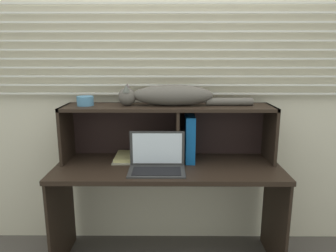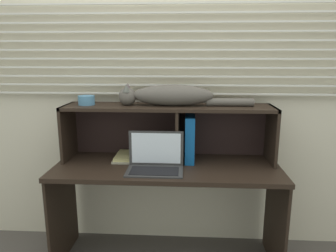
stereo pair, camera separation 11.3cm
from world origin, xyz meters
TOP-DOWN VIEW (x-y plane):
  - back_panel_with_blinds at (0.00, 0.55)m, footprint 4.40×0.08m
  - desk at (0.00, 0.23)m, footprint 1.49×0.55m
  - hutch_shelf_unit at (0.01, 0.38)m, footprint 1.42×0.30m
  - cat at (0.01, 0.35)m, footprint 0.90×0.15m
  - laptop at (-0.07, 0.15)m, footprint 0.35×0.21m
  - binder_upright at (0.15, 0.35)m, footprint 0.06×0.24m
  - book_stack at (-0.29, 0.35)m, footprint 0.18×0.24m
  - small_basket at (-0.56, 0.35)m, footprint 0.11×0.11m

SIDE VIEW (x-z plane):
  - desk at x=0.00m, z-range 0.22..0.93m
  - book_stack at x=-0.29m, z-range 0.71..0.74m
  - laptop at x=-0.07m, z-range 0.64..0.88m
  - binder_upright at x=0.15m, z-range 0.71..1.03m
  - hutch_shelf_unit at x=0.01m, z-range 0.79..1.17m
  - small_basket at x=-0.56m, z-range 1.09..1.15m
  - cat at x=0.01m, z-range 1.08..1.23m
  - back_panel_with_blinds at x=0.00m, z-range 0.00..2.50m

